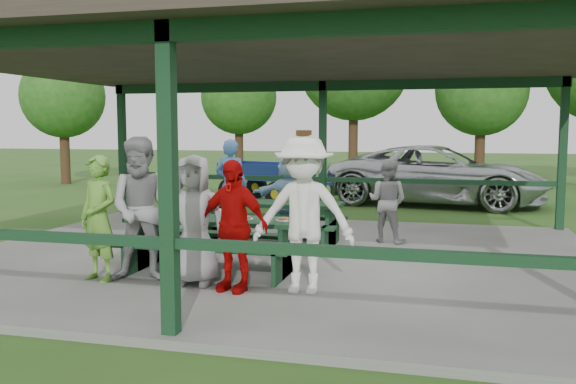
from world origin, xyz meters
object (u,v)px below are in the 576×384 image
(picnic_table_near, at_px, (215,238))
(farm_trailer, at_px, (266,181))
(picnic_table_far, at_px, (273,218))
(contestant_grey_mid, at_px, (194,220))
(contestant_green, at_px, (98,218))
(contestant_white_fedora, at_px, (304,214))
(spectator_lblue, at_px, (289,196))
(contestant_red, at_px, (233,225))
(contestant_grey_left, at_px, (144,209))
(spectator_grey, at_px, (387,201))
(pickup_truck, at_px, (438,175))
(spectator_blue, at_px, (231,185))

(picnic_table_near, distance_m, farm_trailer, 8.79)
(picnic_table_far, xyz_separation_m, contestant_grey_mid, (-0.26, -2.78, 0.37))
(contestant_green, relative_size, contestant_white_fedora, 0.84)
(spectator_lblue, xyz_separation_m, farm_trailer, (-2.16, 5.81, -0.27))
(contestant_green, height_order, farm_trailer, contestant_green)
(picnic_table_far, height_order, contestant_red, contestant_red)
(contestant_grey_left, bearing_deg, spectator_lblue, 55.78)
(picnic_table_far, bearing_deg, contestant_grey_left, -109.51)
(farm_trailer, bearing_deg, picnic_table_far, -54.42)
(picnic_table_far, bearing_deg, spectator_grey, 22.87)
(picnic_table_far, relative_size, contestant_grey_left, 1.25)
(picnic_table_far, bearing_deg, farm_trailer, 107.43)
(contestant_grey_left, bearing_deg, contestant_red, -25.66)
(pickup_truck, bearing_deg, picnic_table_far, 168.22)
(picnic_table_far, relative_size, contestant_green, 1.43)
(contestant_white_fedora, bearing_deg, pickup_truck, 78.76)
(picnic_table_far, height_order, contestant_grey_mid, contestant_grey_mid)
(contestant_green, xyz_separation_m, farm_trailer, (-0.51, 9.50, -0.33))
(contestant_grey_mid, relative_size, contestant_red, 1.03)
(contestant_grey_left, relative_size, spectator_grey, 1.29)
(contestant_grey_mid, bearing_deg, picnic_table_near, 86.80)
(contestant_grey_mid, relative_size, contestant_white_fedora, 0.84)
(contestant_grey_left, bearing_deg, contestant_white_fedora, -19.04)
(spectator_grey, bearing_deg, contestant_red, 84.21)
(contestant_grey_mid, bearing_deg, contestant_red, -20.31)
(contestant_green, bearing_deg, picnic_table_far, 81.32)
(contestant_red, height_order, pickup_truck, contestant_red)
(contestant_grey_mid, bearing_deg, farm_trailer, 95.64)
(spectator_lblue, relative_size, pickup_truck, 0.26)
(contestant_white_fedora, height_order, pickup_truck, contestant_white_fedora)
(spectator_lblue, relative_size, farm_trailer, 0.44)
(picnic_table_near, distance_m, contestant_white_fedora, 1.75)
(spectator_blue, height_order, spectator_grey, spectator_blue)
(spectator_lblue, height_order, farm_trailer, spectator_lblue)
(picnic_table_near, relative_size, picnic_table_far, 1.04)
(contestant_red, distance_m, farm_trailer, 9.84)
(contestant_red, distance_m, spectator_grey, 4.04)
(picnic_table_far, bearing_deg, contestant_green, -118.30)
(spectator_blue, bearing_deg, spectator_lblue, 162.73)
(spectator_grey, bearing_deg, pickup_truck, -80.13)
(contestant_white_fedora, xyz_separation_m, farm_trailer, (-3.26, 9.41, -0.47))
(contestant_grey_left, bearing_deg, spectator_grey, 33.69)
(spectator_grey, bearing_deg, contestant_green, 63.88)
(contestant_grey_mid, distance_m, farm_trailer, 9.57)
(spectator_lblue, height_order, spectator_blue, spectator_blue)
(picnic_table_near, relative_size, spectator_lblue, 1.61)
(spectator_lblue, bearing_deg, spectator_grey, 172.34)
(picnic_table_near, height_order, contestant_grey_left, contestant_grey_left)
(farm_trailer, bearing_deg, contestant_white_fedora, -52.76)
(spectator_blue, bearing_deg, contestant_white_fedora, 123.81)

